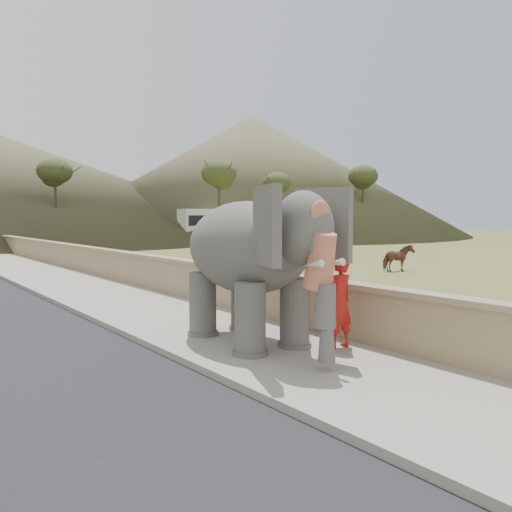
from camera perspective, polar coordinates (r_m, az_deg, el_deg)
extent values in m
plane|color=olive|center=(6.40, 27.00, -18.24)|extent=(160.00, 160.00, 0.00)
cube|color=#9E9687|center=(13.77, -14.17, -5.43)|extent=(3.00, 120.00, 0.15)
cube|color=tan|center=(14.43, -8.19, -2.98)|extent=(0.30, 120.00, 1.10)
imported|color=brown|center=(22.86, 15.91, -0.24)|extent=(1.51, 0.93, 1.19)
imported|color=silver|center=(44.33, -9.43, 2.26)|extent=(4.31, 1.93, 1.44)
cube|color=white|center=(46.57, -2.07, 3.44)|extent=(11.27, 4.48, 3.10)
cube|color=#C48822|center=(48.54, 8.55, 3.44)|extent=(11.27, 5.34, 3.10)
cone|color=brown|center=(68.63, -0.47, 9.18)|extent=(56.00, 56.00, 16.00)
imported|color=red|center=(8.75, 9.47, -5.22)|extent=(0.58, 0.38, 1.60)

